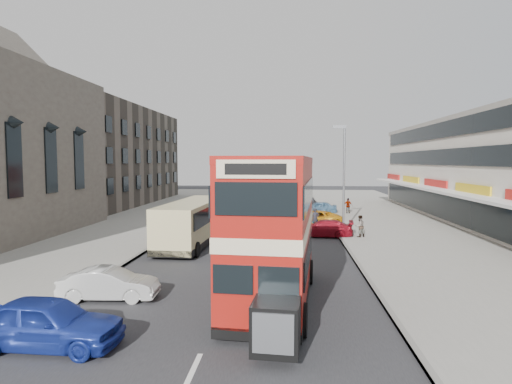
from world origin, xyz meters
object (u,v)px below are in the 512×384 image
at_px(street_lamp, 343,170).
at_px(bus_main, 273,229).
at_px(coach, 193,221).
at_px(pedestrian_far, 348,206).
at_px(cyclist, 315,225).
at_px(car_right_c, 318,208).
at_px(car_left_near, 47,323).
at_px(car_right_a, 323,228).
at_px(car_right_b, 313,218).
at_px(car_left_front, 109,284).
at_px(bus_second, 291,189).
at_px(pedestrian_near, 360,226).

bearing_deg(street_lamp, bus_main, -105.81).
xyz_separation_m(coach, pedestrian_far, (12.26, 16.62, -0.63)).
bearing_deg(cyclist, pedestrian_far, 68.65).
relative_size(coach, car_right_c, 2.67).
relative_size(bus_main, car_left_near, 2.27).
bearing_deg(car_right_a, car_right_b, -169.52).
bearing_deg(pedestrian_far, coach, -125.82).
xyz_separation_m(car_right_a, car_right_b, (-0.41, 5.13, 0.04)).
bearing_deg(cyclist, car_left_front, -121.35).
distance_m(bus_second, car_left_near, 34.12).
height_order(car_left_near, car_left_front, car_left_near).
height_order(bus_second, pedestrian_near, bus_second).
bearing_deg(car_right_b, bus_main, -14.57).
bearing_deg(car_left_front, car_right_a, -36.16).
xyz_separation_m(bus_second, cyclist, (1.82, -12.52, -1.90)).
bearing_deg(cyclist, bus_second, 95.86).
distance_m(car_right_b, pedestrian_far, 9.03).
distance_m(bus_second, cyclist, 12.79).
relative_size(street_lamp, pedestrian_far, 5.28).
bearing_deg(coach, car_left_near, -90.25).
bearing_deg(pedestrian_near, pedestrian_far, -123.10).
bearing_deg(car_right_b, cyclist, -7.96).
height_order(bus_second, coach, bus_second).
xyz_separation_m(bus_main, car_right_a, (3.06, 14.63, -2.24)).
height_order(coach, car_left_near, coach).
height_order(street_lamp, bus_main, street_lamp).
relative_size(bus_main, coach, 1.00).
xyz_separation_m(car_right_b, car_right_c, (0.99, 8.58, -0.01)).
distance_m(bus_second, pedestrian_near, 15.56).
height_order(car_right_c, pedestrian_near, pedestrian_near).
bearing_deg(car_right_c, car_right_b, -11.55).
relative_size(coach, cyclist, 5.26).
bearing_deg(car_right_b, street_lamp, 23.04).
relative_size(bus_second, pedestrian_far, 5.69).
xyz_separation_m(bus_main, bus_second, (0.77, 28.72, -0.34)).
xyz_separation_m(car_right_a, cyclist, (-0.47, 1.57, 0.01)).
height_order(bus_main, car_right_b, bus_main).
bearing_deg(car_right_c, cyclist, -9.94).
bearing_deg(coach, pedestrian_near, 16.39).
bearing_deg(car_right_b, pedestrian_near, 19.80).
bearing_deg(car_right_a, street_lamp, 143.35).
relative_size(car_right_a, pedestrian_near, 2.76).
relative_size(coach, car_right_a, 2.36).
bearing_deg(pedestrian_far, cyclist, -108.35).
distance_m(car_left_near, car_right_b, 25.99).
xyz_separation_m(street_lamp, car_right_b, (-1.97, 3.42, -4.13)).
height_order(bus_main, car_left_front, bus_main).
distance_m(street_lamp, car_left_near, 24.01).
bearing_deg(pedestrian_near, car_left_front, 20.92).
xyz_separation_m(car_left_near, car_right_a, (9.52, 19.21, -0.14)).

